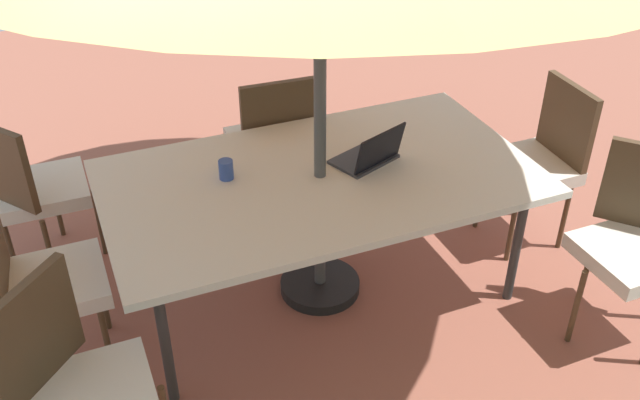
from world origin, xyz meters
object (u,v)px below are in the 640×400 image
(dining_table, at_px, (320,183))
(chair_east, at_px, (37,276))
(chair_northwest, at_px, (636,237))
(chair_west, at_px, (539,157))
(cup, at_px, (226,170))
(chair_southeast, at_px, (32,185))
(chair_south, at_px, (273,138))
(laptop, at_px, (369,155))
(chair_northeast, at_px, (76,384))

(dining_table, distance_m, chair_east, 1.40)
(chair_northwest, bearing_deg, chair_west, 135.38)
(chair_northwest, bearing_deg, cup, -160.44)
(chair_northwest, bearing_deg, chair_southeast, -162.62)
(chair_south, relative_size, chair_southeast, 1.00)
(dining_table, height_order, laptop, laptop)
(dining_table, height_order, chair_southeast, chair_southeast)
(chair_northeast, relative_size, cup, 9.81)
(dining_table, relative_size, chair_southeast, 2.20)
(chair_south, bearing_deg, laptop, 110.99)
(chair_south, bearing_deg, dining_table, 91.30)
(dining_table, distance_m, chair_southeast, 1.58)
(chair_south, height_order, cup, chair_south)
(chair_west, distance_m, laptop, 1.12)
(chair_northeast, distance_m, chair_east, 0.73)
(dining_table, relative_size, chair_east, 2.20)
(chair_east, height_order, laptop, chair_east)
(chair_south, bearing_deg, chair_northeast, 52.00)
(chair_southeast, relative_size, laptop, 2.53)
(chair_northeast, relative_size, chair_east, 1.00)
(chair_east, bearing_deg, laptop, -84.56)
(chair_northeast, xyz_separation_m, cup, (-0.87, -0.90, 0.25))
(chair_southeast, height_order, cup, chair_southeast)
(chair_east, bearing_deg, chair_south, -55.62)
(dining_table, xyz_separation_m, chair_northeast, (1.31, 0.75, -0.15))
(chair_northeast, height_order, chair_northwest, same)
(laptop, bearing_deg, dining_table, -18.64)
(chair_east, relative_size, laptop, 2.53)
(chair_east, relative_size, chair_northwest, 1.00)
(chair_southeast, bearing_deg, chair_northwest, -157.65)
(chair_south, bearing_deg, cup, 57.21)
(chair_west, xyz_separation_m, chair_northwest, (0.05, 0.82, 0.00))
(chair_northwest, height_order, laptop, chair_northwest)
(chair_southeast, distance_m, laptop, 1.83)
(chair_northeast, xyz_separation_m, chair_southeast, (0.05, -1.54, 0.00))
(chair_west, xyz_separation_m, chair_east, (2.76, 0.01, 0.00))
(chair_east, height_order, chair_south, same)
(chair_east, height_order, chair_southeast, same)
(dining_table, distance_m, chair_south, 0.81)
(chair_northwest, xyz_separation_m, laptop, (1.04, -0.84, 0.24))
(laptop, distance_m, cup, 0.73)
(chair_northeast, xyz_separation_m, chair_south, (-1.33, -1.54, 0.00))
(chair_east, distance_m, chair_northwest, 2.83)
(chair_south, xyz_separation_m, chair_southeast, (1.38, -0.00, 0.00))
(chair_east, relative_size, cup, 9.81)
(chair_west, bearing_deg, chair_northeast, -71.99)
(chair_east, bearing_deg, dining_table, -84.84)
(dining_table, bearing_deg, chair_west, 179.78)
(dining_table, relative_size, chair_northwest, 2.20)
(chair_northeast, distance_m, chair_northwest, 2.63)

